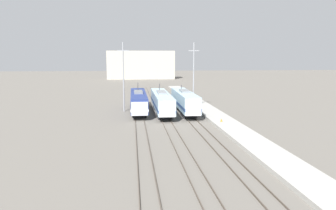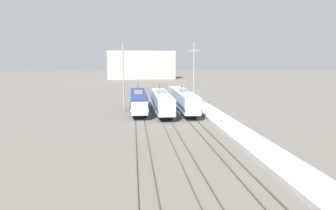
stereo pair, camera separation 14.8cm
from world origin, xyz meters
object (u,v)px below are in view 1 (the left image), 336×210
Objects in this scene: locomotive_center at (162,102)px; catenary_tower_right at (194,75)px; locomotive_far_left at (138,101)px; catenary_tower_left at (123,76)px; locomotive_far_right at (185,101)px; traffic_cone at (221,120)px.

catenary_tower_right is (6.42, 2.79, 4.74)m from locomotive_center.
locomotive_far_left is 4.53m from locomotive_center.
locomotive_far_left is 1.52× the size of catenary_tower_right.
catenary_tower_left is at bearing 158.24° from locomotive_center.
catenary_tower_left reaches higher than locomotive_center.
catenary_tower_right is (2.17, 2.93, 4.64)m from locomotive_far_right.
locomotive_far_left is 41.55× the size of traffic_cone.
locomotive_far_right is at bearing -11.45° from locomotive_far_left.
locomotive_center is 1.54× the size of catenary_tower_right.
catenary_tower_right reaches higher than traffic_cone.
locomotive_far_left reaches higher than traffic_cone.
catenary_tower_right is at bearing 0.00° from catenary_tower_left.
catenary_tower_right is at bearing 6.45° from locomotive_far_left.
catenary_tower_left reaches higher than traffic_cone.
locomotive_far_left is 5.63m from catenary_tower_left.
locomotive_far_left is at bearing 159.57° from locomotive_center.
traffic_cone is at bearing -43.06° from catenary_tower_left.
locomotive_center is at bearing -21.76° from catenary_tower_left.
locomotive_center is at bearing -156.51° from catenary_tower_right.
locomotive_far_right is at bearing -126.55° from catenary_tower_right.
locomotive_far_right is (4.25, -0.14, 0.09)m from locomotive_center.
locomotive_far_left is 1.52× the size of catenary_tower_left.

